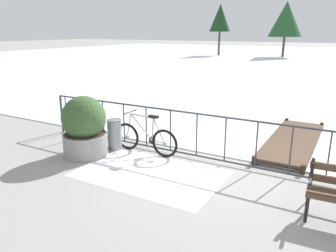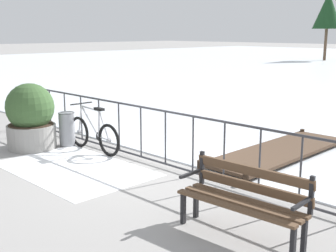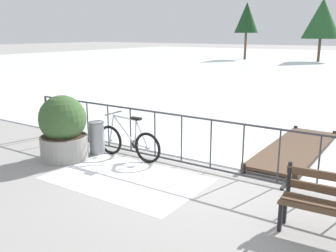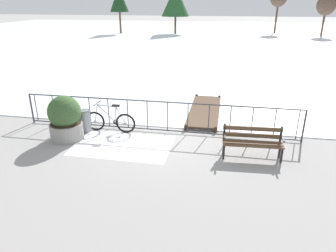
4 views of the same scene
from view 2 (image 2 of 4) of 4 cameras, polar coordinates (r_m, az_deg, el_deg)
The scene contains 9 objects.
ground_plane at distance 8.30m, azimuth -1.94°, elevation -4.95°, with size 160.00×160.00×0.00m, color gray.
snow_patch at distance 8.20m, azimuth -11.99°, elevation -5.39°, with size 2.89×1.86×0.01m, color white.
railing_fence at distance 8.15m, azimuth -1.97°, elevation -1.19°, with size 9.06×0.06×1.07m.
bicycle_near_railing at distance 9.19m, azimuth -9.60°, elevation -1.04°, with size 1.71×0.52×0.97m.
park_bench at distance 5.42m, azimuth 9.84°, elevation -8.83°, with size 1.62×0.57×0.89m.
planter_with_shrub at distance 9.71m, azimuth -17.32°, elevation 1.09°, with size 1.01×1.01×1.39m.
trash_bin at distance 9.80m, azimuth -12.91°, elevation -0.34°, with size 0.35×0.35×0.73m.
wooden_dock at distance 9.01m, azimuth 14.16°, elevation -3.15°, with size 1.10×3.72×0.20m.
tree_east_mid at distance 40.10m, azimuth 19.94°, elevation 13.84°, with size 2.37×2.37×5.66m.
Camera 2 is at (5.83, -5.38, 2.43)m, focal length 47.22 mm.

